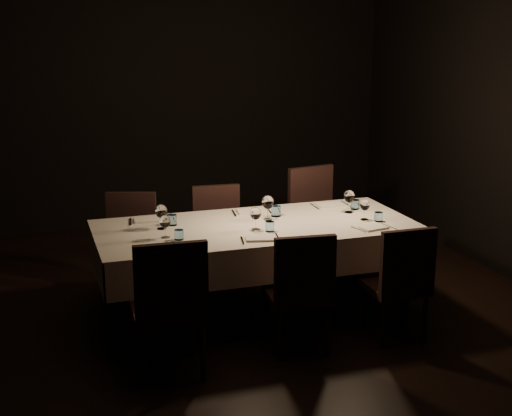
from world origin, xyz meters
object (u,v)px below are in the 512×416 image
object	(u,v)px
dining_table	(256,234)
chair_far_right	(317,216)
chair_near_center	(300,287)
chair_near_right	(400,278)
chair_far_left	(131,240)
chair_far_center	(219,231)
chair_near_left	(169,303)

from	to	relation	value
dining_table	chair_far_right	xyz separation A→B (m)	(0.88, 0.84, -0.14)
chair_near_center	chair_near_right	bearing A→B (deg)	-177.72
chair_near_right	chair_far_left	bearing A→B (deg)	-40.95
chair_near_right	chair_far_center	bearing A→B (deg)	-58.10
chair_near_right	chair_far_right	size ratio (longest dim) A/B	0.89
chair_near_center	chair_far_center	xyz separation A→B (m)	(-0.19, 1.53, -0.00)
chair_near_center	chair_far_center	distance (m)	1.54
dining_table	chair_far_right	distance (m)	1.22
chair_near_center	dining_table	bearing A→B (deg)	-78.42
chair_near_right	chair_far_left	distance (m)	2.33
chair_far_left	chair_far_center	xyz separation A→B (m)	(0.79, 0.02, 0.00)
chair_near_center	chair_far_right	size ratio (longest dim) A/B	0.91
chair_far_left	chair_far_right	distance (m)	1.77
chair_near_left	chair_far_center	xyz separation A→B (m)	(0.77, 1.62, -0.04)
chair_near_left	chair_near_center	distance (m)	0.96
dining_table	chair_near_center	distance (m)	0.78
chair_near_right	chair_far_left	size ratio (longest dim) A/B	0.99
chair_near_center	chair_far_left	bearing A→B (deg)	-51.96
dining_table	chair_far_center	xyz separation A→B (m)	(-0.10, 0.78, -0.19)
chair_far_center	chair_far_right	bearing A→B (deg)	7.49
chair_near_right	chair_far_center	size ratio (longest dim) A/B	0.99
chair_near_center	chair_near_right	xyz separation A→B (m)	(0.77, -0.04, -0.01)
chair_near_right	chair_far_right	distance (m)	1.63
chair_near_right	chair_far_left	world-z (taller)	chair_far_left
chair_near_center	chair_far_right	xyz separation A→B (m)	(0.79, 1.59, 0.04)
chair_near_left	chair_near_right	bearing A→B (deg)	-175.78
chair_near_left	chair_near_right	size ratio (longest dim) A/B	1.10
dining_table	chair_far_left	bearing A→B (deg)	139.76
chair_far_center	chair_far_right	size ratio (longest dim) A/B	0.90
chair_near_left	chair_near_center	xyz separation A→B (m)	(0.96, 0.09, -0.04)
chair_near_center	chair_far_right	world-z (taller)	chair_far_right
chair_near_left	chair_far_left	size ratio (longest dim) A/B	1.09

